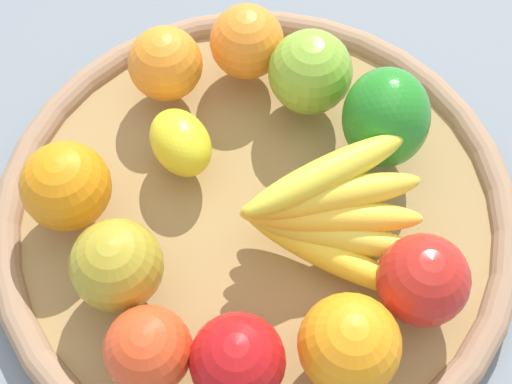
% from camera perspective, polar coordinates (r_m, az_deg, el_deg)
% --- Properties ---
extents(ground_plane, '(2.40, 2.40, 0.00)m').
position_cam_1_polar(ground_plane, '(0.70, 0.00, -2.28)').
color(ground_plane, slate).
rests_on(ground_plane, ground).
extents(basket, '(0.48, 0.48, 0.04)m').
position_cam_1_polar(basket, '(0.68, 0.00, -1.61)').
color(basket, '#9C7C4A').
rests_on(basket, ground_plane).
extents(banana_bunch, '(0.14, 0.15, 0.08)m').
position_cam_1_polar(banana_bunch, '(0.62, 5.52, -1.66)').
color(banana_bunch, yellow).
rests_on(banana_bunch, basket).
extents(bell_pepper, '(0.11, 0.11, 0.10)m').
position_cam_1_polar(bell_pepper, '(0.67, 9.82, 5.57)').
color(bell_pepper, '#268725').
rests_on(bell_pepper, basket).
extents(apple_2, '(0.09, 0.09, 0.07)m').
position_cam_1_polar(apple_2, '(0.57, -1.41, -12.66)').
color(apple_2, red).
rests_on(apple_2, basket).
extents(lemon_0, '(0.08, 0.09, 0.05)m').
position_cam_1_polar(lemon_0, '(0.67, -5.74, 3.75)').
color(lemon_0, yellow).
rests_on(lemon_0, basket).
extents(apple_3, '(0.10, 0.10, 0.07)m').
position_cam_1_polar(apple_3, '(0.61, 12.55, -6.54)').
color(apple_3, red).
rests_on(apple_3, basket).
extents(orange_1, '(0.09, 0.09, 0.08)m').
position_cam_1_polar(orange_1, '(0.65, -14.22, 0.44)').
color(orange_1, orange).
rests_on(orange_1, basket).
extents(orange_0, '(0.09, 0.09, 0.07)m').
position_cam_1_polar(orange_0, '(0.73, -0.69, 11.32)').
color(orange_0, orange).
rests_on(orange_0, basket).
extents(apple_4, '(0.10, 0.10, 0.07)m').
position_cam_1_polar(apple_4, '(0.58, -8.18, -11.75)').
color(apple_4, '#DC451F').
rests_on(apple_4, basket).
extents(apple_1, '(0.11, 0.11, 0.08)m').
position_cam_1_polar(apple_1, '(0.70, 4.14, 9.06)').
color(apple_1, '#86B435').
rests_on(apple_1, basket).
extents(orange_2, '(0.10, 0.10, 0.08)m').
position_cam_1_polar(orange_2, '(0.58, 7.09, -11.43)').
color(orange_2, orange).
rests_on(orange_2, basket).
extents(orange_3, '(0.08, 0.08, 0.07)m').
position_cam_1_polar(orange_3, '(0.72, -6.89, 9.63)').
color(orange_3, orange).
rests_on(orange_3, basket).
extents(apple_0, '(0.09, 0.09, 0.08)m').
position_cam_1_polar(apple_0, '(0.61, -10.51, -5.48)').
color(apple_0, '#A79327').
rests_on(apple_0, basket).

